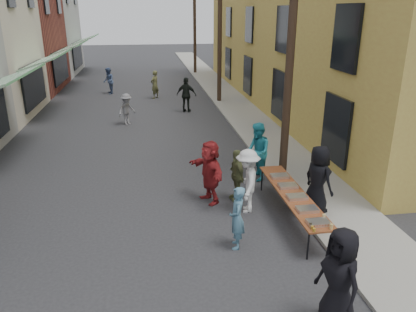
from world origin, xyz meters
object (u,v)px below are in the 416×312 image
object	(u,v)px
server	(318,179)
guest_front_a	(339,279)
serving_table	(293,195)
guest_front_c	(257,152)
utility_pole_mid	(220,25)
utility_pole_near	(291,39)
utility_pole_far	(195,20)
catering_tray_sausage	(318,222)

from	to	relation	value
server	guest_front_a	bearing A→B (deg)	140.08
serving_table	server	size ratio (longest dim) A/B	2.12
serving_table	guest_front_c	distance (m)	2.81
utility_pole_mid	guest_front_a	size ratio (longest dim) A/B	4.70
utility_pole_near	server	bearing A→B (deg)	-88.92
utility_pole_mid	guest_front_c	distance (m)	12.55
utility_pole_far	catering_tray_sausage	world-z (taller)	utility_pole_far
guest_front_c	server	bearing A→B (deg)	18.40
utility_pole_far	serving_table	distance (m)	27.07
utility_pole_mid	serving_table	xyz separation A→B (m)	(-0.69, -14.79, -3.79)
utility_pole_far	guest_front_c	world-z (taller)	utility_pole_far
utility_pole_near	catering_tray_sausage	xyz separation A→B (m)	(-0.69, -4.44, -3.71)
guest_front_a	guest_front_c	distance (m)	6.66
utility_pole_mid	catering_tray_sausage	bearing A→B (deg)	-92.39
utility_pole_far	guest_front_a	xyz separation A→B (m)	(-1.26, -30.65, -3.54)
utility_pole_mid	guest_front_a	xyz separation A→B (m)	(-1.26, -18.65, -3.54)
guest_front_c	guest_front_a	bearing A→B (deg)	-4.43
utility_pole_far	guest_front_a	world-z (taller)	utility_pole_far
utility_pole_near	catering_tray_sausage	world-z (taller)	utility_pole_near
server	serving_table	bearing A→B (deg)	79.07
serving_table	catering_tray_sausage	bearing A→B (deg)	-90.00
utility_pole_mid	server	bearing A→B (deg)	-89.80
utility_pole_mid	utility_pole_far	xyz separation A→B (m)	(0.00, 12.00, 0.00)
serving_table	guest_front_c	bearing A→B (deg)	94.36
catering_tray_sausage	utility_pole_far	bearing A→B (deg)	88.62
utility_pole_mid	utility_pole_near	bearing A→B (deg)	-90.00
utility_pole_mid	serving_table	distance (m)	15.29
utility_pole_mid	guest_front_a	distance (m)	19.03
serving_table	utility_pole_near	bearing A→B (deg)	76.19
serving_table	guest_front_a	bearing A→B (deg)	-98.43
serving_table	server	distance (m)	0.82
guest_front_c	utility_pole_mid	bearing A→B (deg)	174.37
utility_pole_near	utility_pole_far	world-z (taller)	same
catering_tray_sausage	guest_front_a	xyz separation A→B (m)	(-0.57, -2.21, 0.17)
utility_pole_mid	catering_tray_sausage	world-z (taller)	utility_pole_mid
server	utility_pole_near	bearing A→B (deg)	-20.72
guest_front_a	server	bearing A→B (deg)	146.91
utility_pole_near	catering_tray_sausage	distance (m)	5.83
utility_pole_far	guest_front_c	bearing A→B (deg)	-92.15
guest_front_a	utility_pole_far	bearing A→B (deg)	162.68
utility_pole_far	guest_front_c	xyz separation A→B (m)	(-0.90, -24.01, -3.54)
guest_front_a	catering_tray_sausage	bearing A→B (deg)	150.51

